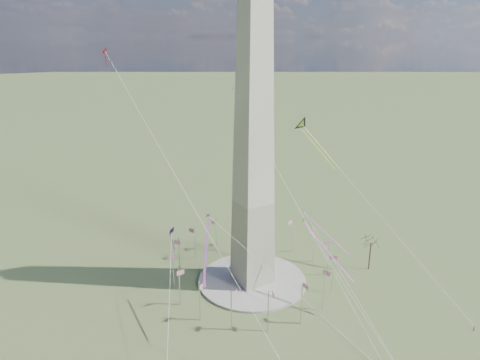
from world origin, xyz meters
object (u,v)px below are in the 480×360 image
washington_monument (254,142)px  kite_delta_black (304,127)px  tree_near (371,242)px  person_east (474,329)px

washington_monument → kite_delta_black: size_ratio=5.21×
tree_near → kite_delta_black: (-10.68, 26.52, 36.74)m
washington_monument → kite_delta_black: 31.60m
washington_monument → person_east: 81.45m
person_east → tree_near: bearing=-101.1°
washington_monument → person_east: (39.72, -53.19, -47.20)m
tree_near → person_east: 40.31m
tree_near → washington_monument: bearing=160.4°
kite_delta_black → tree_near: bearing=103.3°
washington_monument → tree_near: 56.28m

